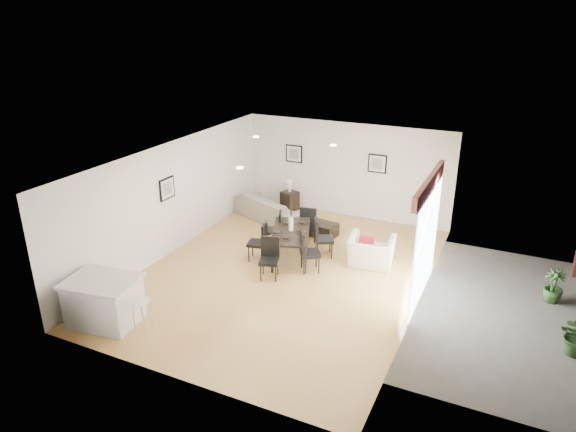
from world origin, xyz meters
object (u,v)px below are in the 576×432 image
at_px(dining_chair_wnear, 260,240).
at_px(coffee_table, 320,229).
at_px(dining_chair_head, 270,255).
at_px(sofa, 271,208).
at_px(dining_chair_enear, 307,249).
at_px(kitchen_island, 104,301).
at_px(dining_chair_foot, 309,222).
at_px(dining_table, 291,233).
at_px(dining_chair_wfar, 276,227).
at_px(armchair, 371,251).
at_px(bar_stool, 141,305).
at_px(side_table, 290,201).
at_px(dining_chair_efar, 321,235).

relative_size(dining_chair_wnear, coffee_table, 1.06).
bearing_deg(dining_chair_head, sofa, 98.02).
xyz_separation_m(dining_chair_enear, kitchen_island, (-2.62, -3.53, -0.08)).
xyz_separation_m(dining_chair_foot, coffee_table, (0.12, 0.49, -0.36)).
bearing_deg(dining_chair_head, coffee_table, 68.26).
distance_m(dining_table, dining_chair_wfar, 0.77).
height_order(armchair, dining_table, dining_table).
height_order(dining_chair_wfar, kitchen_island, dining_chair_wfar).
distance_m(dining_chair_enear, dining_chair_foot, 1.64).
relative_size(dining_chair_wnear, bar_stool, 1.32).
relative_size(dining_table, dining_chair_foot, 1.99).
bearing_deg(dining_chair_wfar, kitchen_island, -39.93).
bearing_deg(dining_chair_head, dining_table, 70.35).
xyz_separation_m(dining_chair_enear, coffee_table, (-0.48, 2.01, -0.36)).
relative_size(dining_table, dining_chair_wnear, 2.03).
relative_size(sofa, dining_table, 1.22).
relative_size(dining_chair_head, side_table, 1.65).
xyz_separation_m(dining_chair_head, coffee_table, (0.16, 2.60, -0.34)).
bearing_deg(dining_chair_wfar, coffee_table, 123.41).
height_order(armchair, dining_chair_wnear, dining_chair_wnear).
height_order(dining_table, dining_chair_efar, dining_chair_efar).
bearing_deg(dining_table, armchair, -7.07).
relative_size(dining_chair_wfar, bar_stool, 1.29).
bearing_deg(dining_chair_wnear, dining_chair_head, 28.40).
xyz_separation_m(dining_chair_foot, side_table, (-1.40, 1.87, -0.25)).
xyz_separation_m(dining_chair_efar, dining_chair_foot, (-0.59, 0.67, -0.01)).
xyz_separation_m(sofa, dining_table, (1.53, -1.98, 0.30)).
xyz_separation_m(dining_chair_wfar, dining_chair_foot, (0.62, 0.60, 0.02)).
distance_m(dining_chair_wfar, kitchen_island, 4.67).
bearing_deg(bar_stool, side_table, 92.25).
xyz_separation_m(dining_chair_foot, kitchen_island, (-2.03, -5.05, -0.07)).
height_order(dining_chair_enear, dining_chair_efar, same).
height_order(sofa, dining_chair_foot, dining_chair_foot).
bearing_deg(coffee_table, dining_chair_enear, -67.63).
height_order(dining_chair_head, dining_chair_foot, dining_chair_foot).
distance_m(dining_chair_wnear, dining_chair_efar, 1.45).
bearing_deg(dining_table, kitchen_island, -138.10).
distance_m(sofa, dining_chair_enear, 3.25).
bearing_deg(coffee_table, side_table, 146.81).
bearing_deg(kitchen_island, sofa, 76.77).
height_order(dining_table, bar_stool, dining_table).
relative_size(dining_table, coffee_table, 2.15).
bearing_deg(dining_chair_wfar, side_table, 175.16).
height_order(dining_table, side_table, dining_table).
bearing_deg(dining_chair_enear, armchair, -84.97).
distance_m(dining_table, dining_chair_efar, 0.73).
relative_size(dining_chair_foot, kitchen_island, 0.67).
distance_m(dining_table, coffee_table, 1.62).
bearing_deg(bar_stool, coffee_table, 77.30).
height_order(dining_chair_wfar, dining_chair_enear, dining_chair_enear).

